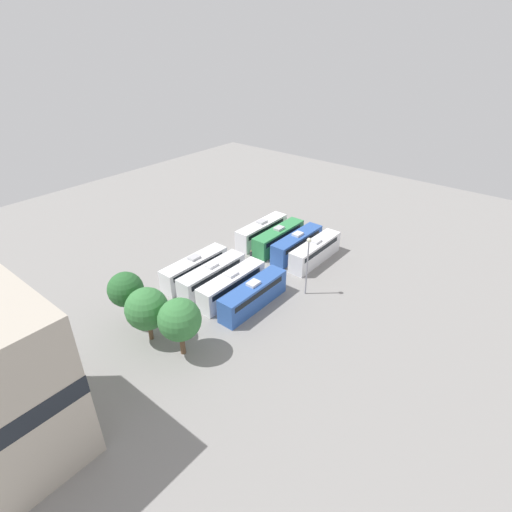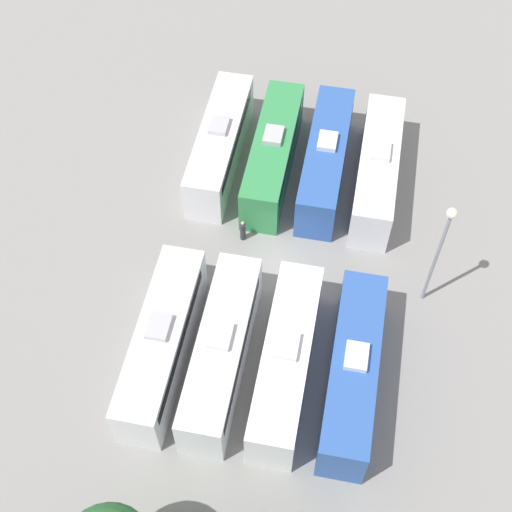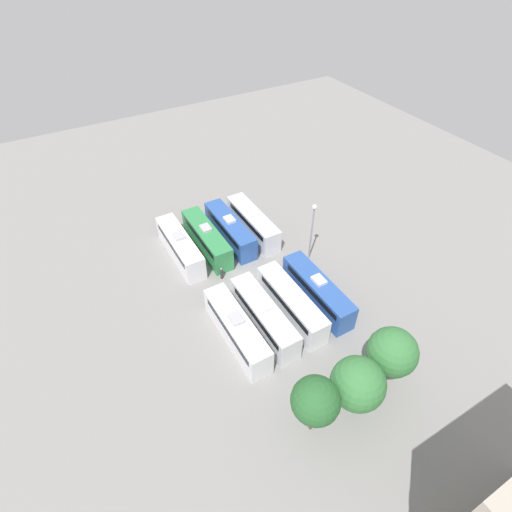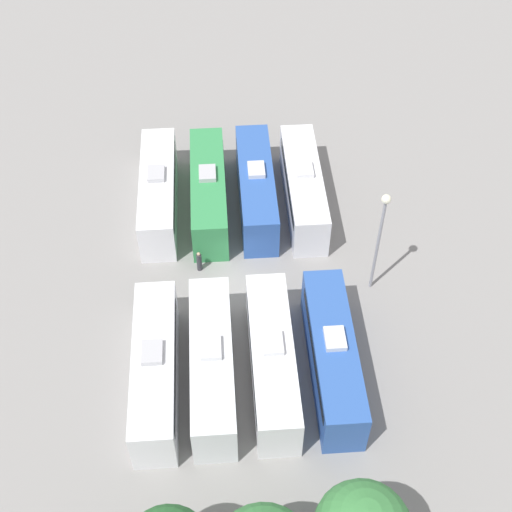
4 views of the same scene
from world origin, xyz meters
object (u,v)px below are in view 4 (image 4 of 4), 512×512
object	(u,v)px
bus_3	(158,191)
bus_1	(256,187)
bus_4	(333,355)
bus_6	(212,365)
bus_0	(303,187)
bus_7	(155,369)
light_pole	(381,228)
bus_2	(209,191)
worker_person	(199,262)
bus_5	(272,360)

from	to	relation	value
bus_3	bus_1	bearing A→B (deg)	179.48
bus_4	bus_6	world-z (taller)	same
bus_0	bus_4	xyz separation A→B (m)	(-0.07, 14.80, 0.00)
bus_7	light_pole	xyz separation A→B (m)	(-14.16, -6.85, 3.82)
bus_3	light_pole	bearing A→B (deg)	149.41
bus_2	bus_7	bearing A→B (deg)	76.94
bus_2	worker_person	bearing A→B (deg)	82.02
bus_0	bus_3	size ratio (longest dim) A/B	1.00
bus_1	bus_4	distance (m)	15.41
bus_7	bus_2	bearing A→B (deg)	-103.06
worker_person	light_pole	distance (m)	12.69
worker_person	light_pole	world-z (taller)	light_pole
bus_0	bus_1	world-z (taller)	same
bus_0	bus_2	size ratio (longest dim) A/B	1.00
worker_person	bus_6	bearing A→B (deg)	94.25
bus_7	light_pole	bearing A→B (deg)	-154.20
bus_0	worker_person	world-z (taller)	bus_0
bus_0	bus_3	xyz separation A→B (m)	(10.61, -0.27, 0.00)
bus_6	bus_7	world-z (taller)	same
bus_0	bus_5	xyz separation A→B (m)	(3.55, 14.87, 0.00)
bus_1	bus_7	distance (m)	16.78
bus_6	light_pole	xyz separation A→B (m)	(-10.82, -6.76, 3.82)
bus_0	worker_person	distance (m)	9.82
bus_5	bus_4	bearing A→B (deg)	-178.87
bus_7	bus_6	bearing A→B (deg)	-178.57
bus_6	bus_4	bearing A→B (deg)	-178.77
bus_6	bus_2	bearing A→B (deg)	-90.61
bus_5	light_pole	xyz separation A→B (m)	(-7.26, -6.68, 3.82)
bus_4	bus_3	bearing A→B (deg)	-54.68
bus_7	worker_person	xyz separation A→B (m)	(-2.67, -9.15, -1.03)
bus_6	light_pole	distance (m)	13.32
bus_1	bus_4	bearing A→B (deg)	103.20
bus_1	bus_2	size ratio (longest dim) A/B	1.00
bus_3	worker_person	world-z (taller)	bus_3
bus_4	worker_person	world-z (taller)	bus_4
bus_0	bus_2	bearing A→B (deg)	-0.53
worker_person	light_pole	xyz separation A→B (m)	(-11.49, 2.31, 4.86)
bus_0	bus_2	world-z (taller)	same
bus_5	bus_6	world-z (taller)	same
bus_3	bus_4	bearing A→B (deg)	125.32
bus_1	worker_person	distance (m)	7.55
bus_3	bus_4	size ratio (longest dim) A/B	1.00
bus_0	light_pole	bearing A→B (deg)	114.32
bus_7	bus_1	bearing A→B (deg)	-114.70
bus_1	bus_4	xyz separation A→B (m)	(-3.52, 15.00, 0.00)
bus_5	worker_person	distance (m)	9.99
bus_5	bus_1	bearing A→B (deg)	-90.39
bus_4	bus_5	bearing A→B (deg)	1.13
bus_6	bus_5	bearing A→B (deg)	-178.67
bus_0	bus_4	bearing A→B (deg)	90.26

